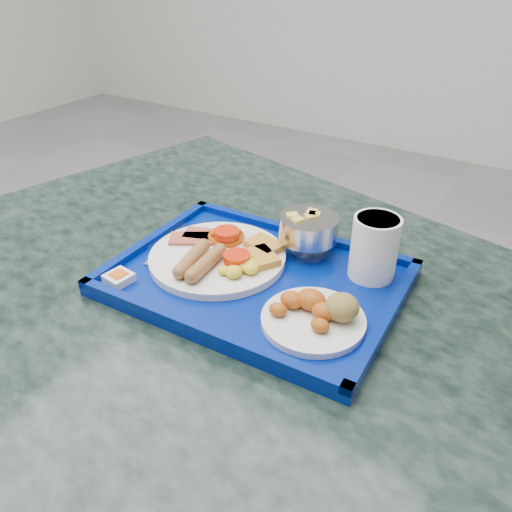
{
  "coord_description": "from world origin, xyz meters",
  "views": [
    {
      "loc": [
        1.15,
        -0.65,
        1.31
      ],
      "look_at": [
        0.79,
        -0.07,
        0.89
      ],
      "focal_mm": 35.0,
      "sensor_mm": 36.0,
      "label": 1
    }
  ],
  "objects_px": {
    "table": "(252,387)",
    "juice_cup": "(374,246)",
    "bread_plate": "(317,313)",
    "fruit_bowl": "(308,229)",
    "main_plate": "(221,256)",
    "tray": "(256,279)"
  },
  "relations": [
    {
      "from": "bread_plate",
      "to": "fruit_bowl",
      "type": "distance_m",
      "value": 0.2
    },
    {
      "from": "table",
      "to": "bread_plate",
      "type": "xyz_separation_m",
      "value": [
        0.13,
        -0.03,
        0.24
      ]
    },
    {
      "from": "table",
      "to": "juice_cup",
      "type": "bearing_deg",
      "value": 41.17
    },
    {
      "from": "fruit_bowl",
      "to": "table",
      "type": "bearing_deg",
      "value": -100.65
    },
    {
      "from": "tray",
      "to": "bread_plate",
      "type": "xyz_separation_m",
      "value": [
        0.14,
        -0.05,
        0.02
      ]
    },
    {
      "from": "bread_plate",
      "to": "fruit_bowl",
      "type": "height_order",
      "value": "fruit_bowl"
    },
    {
      "from": "table",
      "to": "fruit_bowl",
      "type": "xyz_separation_m",
      "value": [
        0.03,
        0.14,
        0.28
      ]
    },
    {
      "from": "table",
      "to": "tray",
      "type": "relative_size",
      "value": 3.2
    },
    {
      "from": "main_plate",
      "to": "juice_cup",
      "type": "xyz_separation_m",
      "value": [
        0.23,
        0.1,
        0.04
      ]
    },
    {
      "from": "main_plate",
      "to": "juice_cup",
      "type": "distance_m",
      "value": 0.26
    },
    {
      "from": "table",
      "to": "juice_cup",
      "type": "relative_size",
      "value": 14.28
    },
    {
      "from": "fruit_bowl",
      "to": "tray",
      "type": "bearing_deg",
      "value": -106.82
    },
    {
      "from": "bread_plate",
      "to": "juice_cup",
      "type": "relative_size",
      "value": 1.43
    },
    {
      "from": "table",
      "to": "fruit_bowl",
      "type": "distance_m",
      "value": 0.31
    },
    {
      "from": "fruit_bowl",
      "to": "juice_cup",
      "type": "bearing_deg",
      "value": -5.29
    },
    {
      "from": "table",
      "to": "juice_cup",
      "type": "xyz_separation_m",
      "value": [
        0.15,
        0.13,
        0.29
      ]
    },
    {
      "from": "tray",
      "to": "bread_plate",
      "type": "relative_size",
      "value": 3.11
    },
    {
      "from": "main_plate",
      "to": "tray",
      "type": "bearing_deg",
      "value": -5.31
    },
    {
      "from": "table",
      "to": "fruit_bowl",
      "type": "bearing_deg",
      "value": 79.35
    },
    {
      "from": "table",
      "to": "fruit_bowl",
      "type": "height_order",
      "value": "fruit_bowl"
    },
    {
      "from": "juice_cup",
      "to": "main_plate",
      "type": "bearing_deg",
      "value": -157.27
    },
    {
      "from": "juice_cup",
      "to": "fruit_bowl",
      "type": "bearing_deg",
      "value": 174.71
    }
  ]
}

